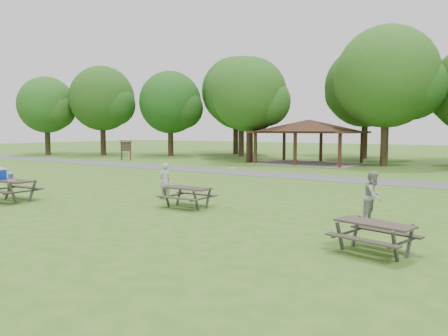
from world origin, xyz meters
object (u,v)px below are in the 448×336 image
at_px(picnic_table_middle, 187,192).
at_px(frisbee_thrower, 165,181).
at_px(frisbee_catcher, 373,196).
at_px(picnic_table_near, 7,181).

height_order(picnic_table_middle, frisbee_thrower, frisbee_thrower).
bearing_deg(frisbee_thrower, frisbee_catcher, 104.28).
height_order(picnic_table_middle, frisbee_catcher, frisbee_catcher).
height_order(picnic_table_near, frisbee_thrower, frisbee_thrower).
xyz_separation_m(picnic_table_near, picnic_table_middle, (6.96, 2.99, -0.24)).
distance_m(picnic_table_middle, frisbee_catcher, 6.54).
distance_m(picnic_table_near, frisbee_catcher, 14.05).
distance_m(frisbee_thrower, frisbee_catcher, 8.48).
bearing_deg(frisbee_catcher, picnic_table_middle, 112.26).
relative_size(picnic_table_near, frisbee_thrower, 1.41).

